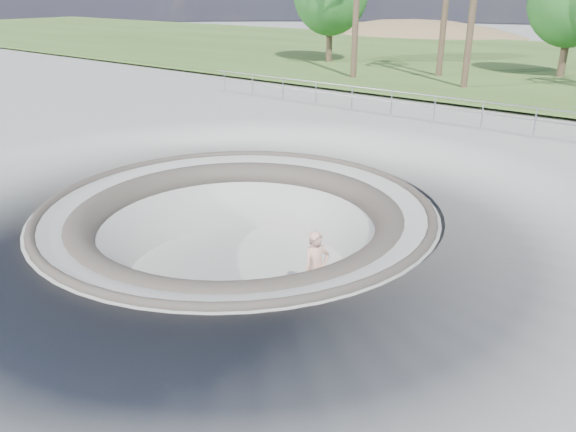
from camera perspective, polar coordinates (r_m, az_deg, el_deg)
name	(u,v)px	position (r m, az deg, el deg)	size (l,w,h in m)	color
ground	(237,206)	(14.71, -5.21, 1.00)	(180.00, 180.00, 0.00)	#9A9A95
skate_bowl	(239,269)	(15.46, -4.98, -5.34)	(14.00, 14.00, 4.10)	#9A9A95
grass_strip	(567,65)	(45.23, 26.48, 13.54)	(180.00, 36.00, 0.12)	#3B5522
safety_railing	(435,108)	(24.33, 14.67, 10.59)	(25.00, 0.06, 1.03)	gray
skateboard	(316,303)	(13.84, 2.82, -8.86)	(0.79, 0.28, 0.08)	olive
skater	(316,269)	(13.37, 2.89, -5.37)	(0.68, 0.45, 1.87)	tan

